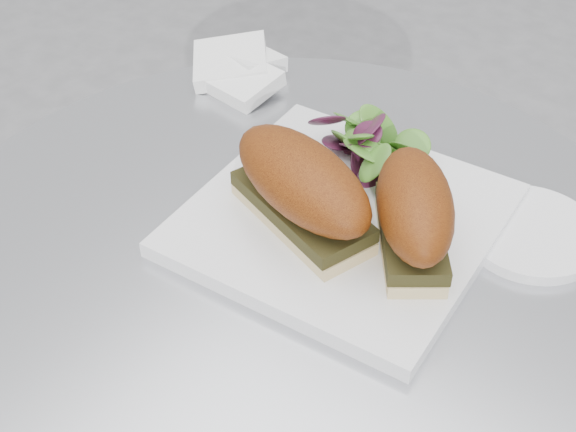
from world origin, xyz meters
name	(u,v)px	position (x,y,z in m)	size (l,w,h in m)	color
table	(289,412)	(0.00, 0.00, 0.49)	(0.70, 0.70, 0.73)	silver
plate	(343,219)	(0.02, 0.06, 0.74)	(0.27, 0.27, 0.02)	white
sandwich_left	(302,187)	(-0.01, 0.03, 0.79)	(0.18, 0.12, 0.08)	beige
sandwich_right	(414,212)	(0.09, 0.06, 0.79)	(0.14, 0.15, 0.08)	beige
salad	(361,146)	(-0.01, 0.13, 0.77)	(0.10, 0.10, 0.05)	#53872C
napkin	(238,77)	(-0.23, 0.19, 0.74)	(0.11, 0.11, 0.02)	white
saucer	(530,232)	(0.16, 0.16, 0.74)	(0.13, 0.13, 0.01)	white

